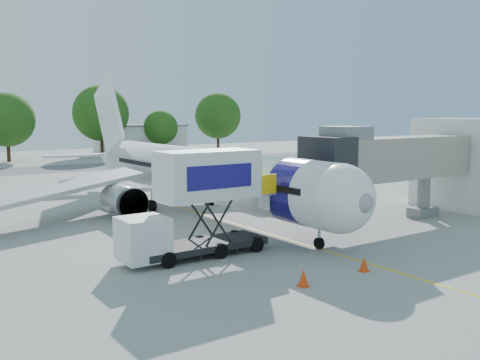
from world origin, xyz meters
TOP-DOWN VIEW (x-y plane):
  - ground at (0.00, 0.00)m, footprint 160.00×160.00m
  - guidance_line at (0.00, 0.00)m, footprint 0.15×70.00m
  - taxiway_strip at (0.00, 42.00)m, footprint 120.00×10.00m
  - aircraft at (0.00, 4.12)m, footprint 34.17×37.73m
  - jet_bridge at (7.99, -7.00)m, footprint 13.90×3.20m
  - terminal_stub at (18.50, -7.00)m, footprint 5.00×8.00m
  - catering_hiloader at (-6.27, -7.00)m, footprint 8.50×2.44m
  - safety_cone_a at (-1.17, -13.81)m, footprint 0.45×0.45m
  - safety_cone_b at (-5.00, -13.83)m, footprint 0.48×0.48m
  - outbuilding_right at (22.00, 62.00)m, footprint 16.40×7.40m
  - tree_d at (-2.25, 57.03)m, footprint 8.29×8.29m
  - tree_e at (13.33, 58.98)m, footprint 9.58×9.58m
  - tree_f at (24.14, 57.95)m, footprint 6.25×6.25m
  - tree_g at (36.53, 57.94)m, footprint 8.93×8.93m

SIDE VIEW (x-z plane):
  - ground at x=0.00m, z-range 0.00..0.00m
  - taxiway_strip at x=0.00m, z-range 0.00..0.01m
  - guidance_line at x=0.00m, z-range 0.00..0.01m
  - safety_cone_a at x=-1.17m, z-range -0.02..0.70m
  - safety_cone_b at x=-5.00m, z-range -0.02..0.74m
  - outbuilding_right at x=22.00m, z-range 0.01..5.31m
  - catering_hiloader at x=-6.27m, z-range 0.01..5.51m
  - aircraft at x=0.00m, z-range -2.73..8.62m
  - terminal_stub at x=18.50m, z-range 0.00..7.00m
  - jet_bridge at x=7.99m, z-range 1.04..7.64m
  - tree_f at x=24.14m, z-range 0.85..8.82m
  - tree_d at x=-2.25m, z-range 1.13..11.70m
  - tree_g at x=36.53m, z-range 1.22..12.61m
  - tree_e at x=13.33m, z-range 1.31..13.52m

